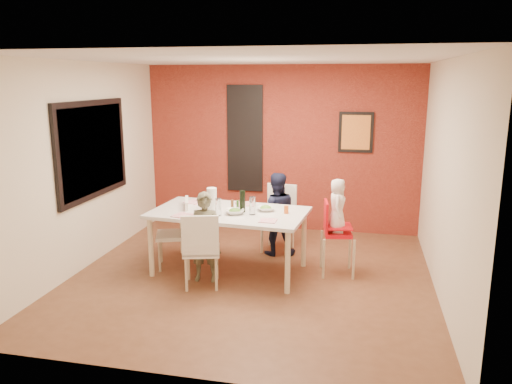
% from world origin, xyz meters
% --- Properties ---
extents(ground, '(4.50, 4.50, 0.00)m').
position_xyz_m(ground, '(0.00, 0.00, 0.00)').
color(ground, brown).
rests_on(ground, ground).
extents(ceiling, '(4.50, 4.50, 0.02)m').
position_xyz_m(ceiling, '(0.00, 0.00, 2.70)').
color(ceiling, silver).
rests_on(ceiling, wall_back).
extents(wall_back, '(4.50, 0.02, 2.70)m').
position_xyz_m(wall_back, '(0.00, 2.25, 1.35)').
color(wall_back, beige).
rests_on(wall_back, ground).
extents(wall_front, '(4.50, 0.02, 2.70)m').
position_xyz_m(wall_front, '(0.00, -2.25, 1.35)').
color(wall_front, beige).
rests_on(wall_front, ground).
extents(wall_left, '(0.02, 4.50, 2.70)m').
position_xyz_m(wall_left, '(-2.25, 0.00, 1.35)').
color(wall_left, beige).
rests_on(wall_left, ground).
extents(wall_right, '(0.02, 4.50, 2.70)m').
position_xyz_m(wall_right, '(2.25, 0.00, 1.35)').
color(wall_right, beige).
rests_on(wall_right, ground).
extents(brick_accent_wall, '(4.50, 0.02, 2.70)m').
position_xyz_m(brick_accent_wall, '(0.00, 2.23, 1.35)').
color(brick_accent_wall, maroon).
rests_on(brick_accent_wall, ground).
extents(picture_window_frame, '(0.05, 1.70, 1.30)m').
position_xyz_m(picture_window_frame, '(-2.22, 0.20, 1.55)').
color(picture_window_frame, black).
rests_on(picture_window_frame, wall_left).
extents(picture_window_pane, '(0.02, 1.55, 1.15)m').
position_xyz_m(picture_window_pane, '(-2.21, 0.20, 1.55)').
color(picture_window_pane, black).
rests_on(picture_window_pane, wall_left).
extents(glassblock_strip, '(0.55, 0.03, 1.70)m').
position_xyz_m(glassblock_strip, '(-0.60, 2.21, 1.50)').
color(glassblock_strip, silver).
rests_on(glassblock_strip, wall_back).
extents(glassblock_surround, '(0.60, 0.03, 1.76)m').
position_xyz_m(glassblock_surround, '(-0.60, 2.21, 1.50)').
color(glassblock_surround, black).
rests_on(glassblock_surround, wall_back).
extents(art_print_frame, '(0.54, 0.03, 0.64)m').
position_xyz_m(art_print_frame, '(1.20, 2.21, 1.65)').
color(art_print_frame, black).
rests_on(art_print_frame, wall_back).
extents(art_print_canvas, '(0.44, 0.01, 0.54)m').
position_xyz_m(art_print_canvas, '(1.20, 2.19, 1.65)').
color(art_print_canvas, orange).
rests_on(art_print_canvas, wall_back).
extents(dining_table, '(2.05, 1.26, 0.82)m').
position_xyz_m(dining_table, '(-0.32, 0.15, 0.74)').
color(dining_table, silver).
rests_on(dining_table, ground).
extents(chair_near, '(0.53, 0.53, 0.94)m').
position_xyz_m(chair_near, '(-0.51, -0.45, 0.52)').
color(chair_near, white).
rests_on(chair_near, ground).
extents(chair_far, '(0.50, 0.50, 0.96)m').
position_xyz_m(chair_far, '(0.16, 1.18, 0.54)').
color(chair_far, white).
rests_on(chair_far, ground).
extents(chair_left, '(0.55, 0.55, 0.93)m').
position_xyz_m(chair_left, '(-1.02, 0.18, 0.52)').
color(chair_left, white).
rests_on(chair_left, ground).
extents(high_chair, '(0.46, 0.46, 0.96)m').
position_xyz_m(high_chair, '(1.01, 0.36, 0.58)').
color(high_chair, red).
rests_on(high_chair, ground).
extents(child_near, '(0.44, 0.31, 1.13)m').
position_xyz_m(child_near, '(-0.53, -0.21, 0.57)').
color(child_near, '#504E39').
rests_on(child_near, ground).
extents(child_far, '(0.68, 0.58, 1.19)m').
position_xyz_m(child_far, '(0.15, 0.94, 0.60)').
color(child_far, black).
rests_on(child_far, ground).
extents(toddler, '(0.22, 0.34, 0.69)m').
position_xyz_m(toddler, '(1.04, 0.37, 0.91)').
color(toddler, white).
rests_on(toddler, high_chair).
extents(plate_near_left, '(0.28, 0.28, 0.01)m').
position_xyz_m(plate_near_left, '(-0.81, -0.20, 0.82)').
color(plate_near_left, white).
rests_on(plate_near_left, dining_table).
extents(plate_far_mid, '(0.32, 0.32, 0.01)m').
position_xyz_m(plate_far_mid, '(-0.20, 0.54, 0.82)').
color(plate_far_mid, silver).
rests_on(plate_far_mid, dining_table).
extents(plate_near_right, '(0.20, 0.20, 0.01)m').
position_xyz_m(plate_near_right, '(0.25, -0.19, 0.82)').
color(plate_near_right, white).
rests_on(plate_near_right, dining_table).
extents(plate_far_left, '(0.28, 0.28, 0.01)m').
position_xyz_m(plate_far_left, '(-0.92, 0.50, 0.82)').
color(plate_far_left, white).
rests_on(plate_far_left, dining_table).
extents(salad_bowl_a, '(0.30, 0.30, 0.06)m').
position_xyz_m(salad_bowl_a, '(-0.22, 0.03, 0.85)').
color(salad_bowl_a, silver).
rests_on(salad_bowl_a, dining_table).
extents(salad_bowl_b, '(0.29, 0.29, 0.05)m').
position_xyz_m(salad_bowl_b, '(0.14, 0.27, 0.84)').
color(salad_bowl_b, white).
rests_on(salad_bowl_b, dining_table).
extents(wine_bottle, '(0.07, 0.07, 0.28)m').
position_xyz_m(wine_bottle, '(-0.14, 0.15, 0.96)').
color(wine_bottle, black).
rests_on(wine_bottle, dining_table).
extents(wine_glass_a, '(0.08, 0.08, 0.22)m').
position_xyz_m(wine_glass_a, '(-0.39, -0.08, 0.93)').
color(wine_glass_a, white).
rests_on(wine_glass_a, dining_table).
extents(wine_glass_b, '(0.08, 0.08, 0.22)m').
position_xyz_m(wine_glass_b, '(0.01, 0.06, 0.93)').
color(wine_glass_b, silver).
rests_on(wine_glass_b, dining_table).
extents(paper_towel_roll, '(0.13, 0.13, 0.29)m').
position_xyz_m(paper_towel_roll, '(-0.56, 0.18, 0.96)').
color(paper_towel_roll, white).
rests_on(paper_towel_roll, dining_table).
extents(condiment_red, '(0.04, 0.04, 0.14)m').
position_xyz_m(condiment_red, '(-0.13, 0.14, 0.89)').
color(condiment_red, red).
rests_on(condiment_red, dining_table).
extents(condiment_green, '(0.03, 0.03, 0.13)m').
position_xyz_m(condiment_green, '(-0.22, 0.21, 0.88)').
color(condiment_green, '#306A23').
rests_on(condiment_green, dining_table).
extents(condiment_brown, '(0.04, 0.04, 0.14)m').
position_xyz_m(condiment_brown, '(-0.29, 0.18, 0.89)').
color(condiment_brown, brown).
rests_on(condiment_brown, dining_table).
extents(sippy_cup, '(0.06, 0.06, 0.10)m').
position_xyz_m(sippy_cup, '(0.41, 0.19, 0.87)').
color(sippy_cup, '#D05517').
rests_on(sippy_cup, dining_table).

